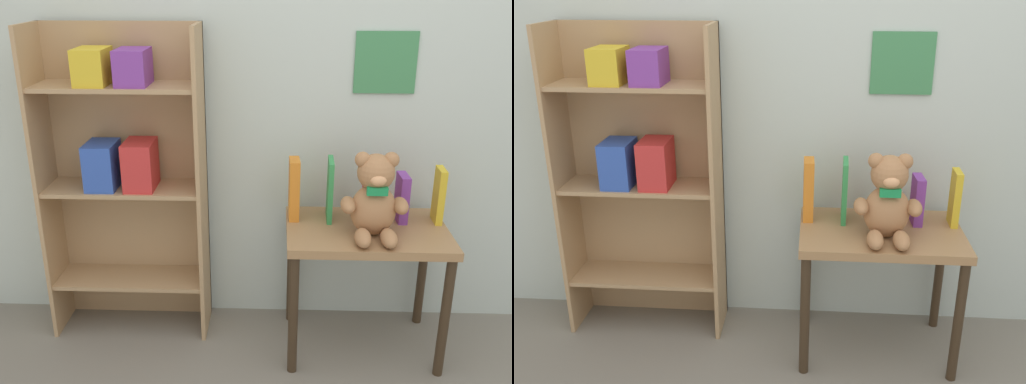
# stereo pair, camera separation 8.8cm
# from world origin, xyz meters

# --- Properties ---
(wall_back) EXTENTS (4.80, 0.07, 2.50)m
(wall_back) POSITION_xyz_m (0.00, 1.50, 1.25)
(wall_back) COLOR silver
(wall_back) RESTS_ON ground_plane
(bookshelf_side) EXTENTS (0.70, 0.25, 1.38)m
(bookshelf_side) POSITION_xyz_m (-0.90, 1.35, 0.77)
(bookshelf_side) COLOR tan
(bookshelf_side) RESTS_ON ground_plane
(display_table) EXTENTS (0.67, 0.45, 0.58)m
(display_table) POSITION_xyz_m (0.14, 1.19, 0.49)
(display_table) COLOR #9E754C
(display_table) RESTS_ON ground_plane
(teddy_bear) EXTENTS (0.27, 0.24, 0.35)m
(teddy_bear) POSITION_xyz_m (0.15, 1.12, 0.73)
(teddy_bear) COLOR #A8754C
(teddy_bear) RESTS_ON display_table
(book_standing_orange) EXTENTS (0.05, 0.11, 0.26)m
(book_standing_orange) POSITION_xyz_m (-0.16, 1.29, 0.71)
(book_standing_orange) COLOR orange
(book_standing_orange) RESTS_ON display_table
(book_standing_green) EXTENTS (0.03, 0.14, 0.26)m
(book_standing_green) POSITION_xyz_m (-0.01, 1.29, 0.71)
(book_standing_green) COLOR #33934C
(book_standing_green) RESTS_ON display_table
(book_standing_red) EXTENTS (0.02, 0.11, 0.24)m
(book_standing_red) POSITION_xyz_m (0.14, 1.29, 0.70)
(book_standing_red) COLOR red
(book_standing_red) RESTS_ON display_table
(book_standing_purple) EXTENTS (0.04, 0.11, 0.21)m
(book_standing_purple) POSITION_xyz_m (0.29, 1.28, 0.68)
(book_standing_purple) COLOR purple
(book_standing_purple) RESTS_ON display_table
(book_standing_yellow) EXTENTS (0.03, 0.10, 0.24)m
(book_standing_yellow) POSITION_xyz_m (0.44, 1.28, 0.69)
(book_standing_yellow) COLOR gold
(book_standing_yellow) RESTS_ON display_table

